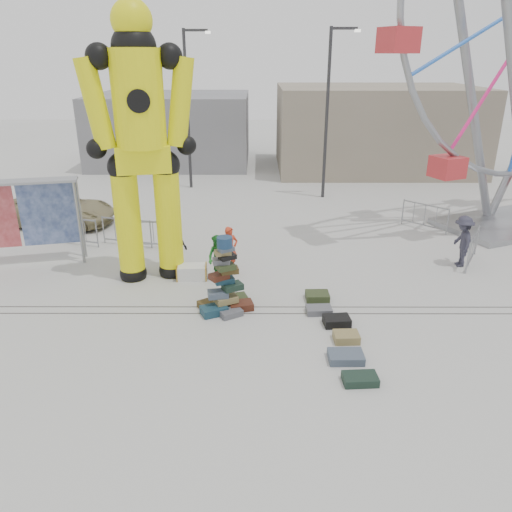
{
  "coord_description": "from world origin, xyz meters",
  "views": [
    {
      "loc": [
        -0.37,
        -11.88,
        6.86
      ],
      "look_at": [
        -0.4,
        1.35,
        1.47
      ],
      "focal_mm": 35.0,
      "sensor_mm": 36.0,
      "label": 1
    }
  ],
  "objects_px": {
    "pedestrian_black": "(174,246)",
    "pedestrian_green": "(218,259)",
    "banner_scaffold": "(16,203)",
    "barricade_dummy_a": "(74,231)",
    "lamp_post_left": "(189,103)",
    "suitcase_tower": "(225,289)",
    "crash_test_dummy": "(142,139)",
    "steamer_trunk": "(192,272)",
    "parked_suv": "(58,210)",
    "barricade_dummy_c": "(153,235)",
    "pedestrian_grey": "(462,241)",
    "pedestrian_red": "(230,249)",
    "lamp_post_right": "(329,106)",
    "barricade_dummy_b": "(127,232)",
    "barricade_wheel_back": "(425,216)",
    "barricade_wheel_front": "(473,249)"
  },
  "relations": [
    {
      "from": "lamp_post_left",
      "to": "barricade_wheel_front",
      "type": "relative_size",
      "value": 4.0
    },
    {
      "from": "barricade_wheel_front",
      "to": "pedestrian_red",
      "type": "height_order",
      "value": "pedestrian_red"
    },
    {
      "from": "barricade_wheel_back",
      "to": "pedestrian_grey",
      "type": "relative_size",
      "value": 1.12
    },
    {
      "from": "suitcase_tower",
      "to": "banner_scaffold",
      "type": "relative_size",
      "value": 0.53
    },
    {
      "from": "banner_scaffold",
      "to": "barricade_dummy_b",
      "type": "relative_size",
      "value": 2.07
    },
    {
      "from": "pedestrian_grey",
      "to": "parked_suv",
      "type": "height_order",
      "value": "pedestrian_grey"
    },
    {
      "from": "pedestrian_red",
      "to": "pedestrian_green",
      "type": "relative_size",
      "value": 0.99
    },
    {
      "from": "barricade_dummy_c",
      "to": "pedestrian_red",
      "type": "distance_m",
      "value": 3.63
    },
    {
      "from": "pedestrian_green",
      "to": "parked_suv",
      "type": "height_order",
      "value": "pedestrian_green"
    },
    {
      "from": "barricade_dummy_b",
      "to": "barricade_dummy_c",
      "type": "distance_m",
      "value": 1.11
    },
    {
      "from": "pedestrian_red",
      "to": "pedestrian_grey",
      "type": "bearing_deg",
      "value": -27.8
    },
    {
      "from": "barricade_dummy_b",
      "to": "pedestrian_black",
      "type": "distance_m",
      "value": 3.21
    },
    {
      "from": "barricade_dummy_c",
      "to": "pedestrian_black",
      "type": "distance_m",
      "value": 2.35
    },
    {
      "from": "lamp_post_left",
      "to": "barricade_dummy_b",
      "type": "bearing_deg",
      "value": -98.97
    },
    {
      "from": "pedestrian_red",
      "to": "lamp_post_left",
      "type": "bearing_deg",
      "value": 72.05
    },
    {
      "from": "lamp_post_right",
      "to": "crash_test_dummy",
      "type": "bearing_deg",
      "value": -125.08
    },
    {
      "from": "lamp_post_left",
      "to": "pedestrian_grey",
      "type": "bearing_deg",
      "value": -45.94
    },
    {
      "from": "barricade_dummy_b",
      "to": "pedestrian_green",
      "type": "distance_m",
      "value": 4.93
    },
    {
      "from": "barricade_dummy_a",
      "to": "crash_test_dummy",
      "type": "bearing_deg",
      "value": -22.72
    },
    {
      "from": "pedestrian_black",
      "to": "pedestrian_green",
      "type": "bearing_deg",
      "value": 175.85
    },
    {
      "from": "barricade_dummy_c",
      "to": "barricade_wheel_front",
      "type": "xyz_separation_m",
      "value": [
        11.39,
        -1.43,
        0.0
      ]
    },
    {
      "from": "crash_test_dummy",
      "to": "pedestrian_green",
      "type": "height_order",
      "value": "crash_test_dummy"
    },
    {
      "from": "barricade_dummy_c",
      "to": "pedestrian_grey",
      "type": "bearing_deg",
      "value": -8.17
    },
    {
      "from": "crash_test_dummy",
      "to": "pedestrian_green",
      "type": "bearing_deg",
      "value": -23.34
    },
    {
      "from": "suitcase_tower",
      "to": "parked_suv",
      "type": "relative_size",
      "value": 0.46
    },
    {
      "from": "barricade_dummy_a",
      "to": "pedestrian_grey",
      "type": "height_order",
      "value": "pedestrian_grey"
    },
    {
      "from": "barricade_dummy_b",
      "to": "pedestrian_red",
      "type": "height_order",
      "value": "pedestrian_red"
    },
    {
      "from": "suitcase_tower",
      "to": "pedestrian_grey",
      "type": "relative_size",
      "value": 1.24
    },
    {
      "from": "barricade_dummy_b",
      "to": "lamp_post_right",
      "type": "bearing_deg",
      "value": 54.89
    },
    {
      "from": "banner_scaffold",
      "to": "pedestrian_black",
      "type": "distance_m",
      "value": 5.47
    },
    {
      "from": "lamp_post_right",
      "to": "barricade_dummy_c",
      "type": "relative_size",
      "value": 4.0
    },
    {
      "from": "lamp_post_left",
      "to": "steamer_trunk",
      "type": "xyz_separation_m",
      "value": [
        1.41,
        -12.0,
        -4.25
      ]
    },
    {
      "from": "crash_test_dummy",
      "to": "barricade_wheel_back",
      "type": "distance_m",
      "value": 12.13
    },
    {
      "from": "barricade_wheel_front",
      "to": "pedestrian_black",
      "type": "relative_size",
      "value": 1.14
    },
    {
      "from": "banner_scaffold",
      "to": "barricade_dummy_a",
      "type": "bearing_deg",
      "value": 48.7
    },
    {
      "from": "crash_test_dummy",
      "to": "barricade_dummy_a",
      "type": "relative_size",
      "value": 4.27
    },
    {
      "from": "barricade_dummy_b",
      "to": "barricade_dummy_c",
      "type": "height_order",
      "value": "same"
    },
    {
      "from": "suitcase_tower",
      "to": "lamp_post_left",
      "type": "bearing_deg",
      "value": 79.03
    },
    {
      "from": "steamer_trunk",
      "to": "parked_suv",
      "type": "distance_m",
      "value": 8.44
    },
    {
      "from": "barricade_wheel_front",
      "to": "parked_suv",
      "type": "relative_size",
      "value": 0.42
    },
    {
      "from": "barricade_wheel_front",
      "to": "pedestrian_green",
      "type": "xyz_separation_m",
      "value": [
        -8.74,
        -1.5,
        0.23
      ]
    },
    {
      "from": "lamp_post_left",
      "to": "suitcase_tower",
      "type": "relative_size",
      "value": 3.61
    },
    {
      "from": "barricade_dummy_c",
      "to": "barricade_wheel_back",
      "type": "bearing_deg",
      "value": 12.0
    },
    {
      "from": "banner_scaffold",
      "to": "barricade_dummy_c",
      "type": "height_order",
      "value": "banner_scaffold"
    },
    {
      "from": "crash_test_dummy",
      "to": "parked_suv",
      "type": "relative_size",
      "value": 1.77
    },
    {
      "from": "barricade_dummy_a",
      "to": "barricade_wheel_back",
      "type": "height_order",
      "value": "same"
    },
    {
      "from": "lamp_post_left",
      "to": "suitcase_tower",
      "type": "xyz_separation_m",
      "value": [
        2.63,
        -14.1,
        -3.86
      ]
    },
    {
      "from": "barricade_dummy_a",
      "to": "barricade_wheel_back",
      "type": "xyz_separation_m",
      "value": [
        13.98,
        1.86,
        0.0
      ]
    },
    {
      "from": "lamp_post_left",
      "to": "suitcase_tower",
      "type": "distance_m",
      "value": 14.86
    },
    {
      "from": "crash_test_dummy",
      "to": "barricade_wheel_front",
      "type": "distance_m",
      "value": 11.68
    }
  ]
}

